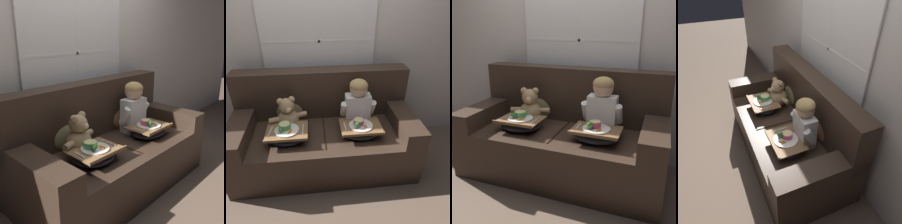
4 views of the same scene
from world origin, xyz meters
The scene contains 9 objects.
ground_plane centered at (0.00, 0.00, 0.00)m, with size 14.00×14.00×0.00m, color brown.
wall_back_with_window centered at (0.00, 0.56, 1.30)m, with size 8.00×0.08×2.60m.
couch centered at (0.00, 0.07, 0.36)m, with size 1.95×0.90×1.03m.
throw_pillow_behind_child centered at (0.38, 0.27, 0.64)m, with size 0.35×0.17×0.36m.
throw_pillow_behind_teddy centered at (-0.38, 0.27, 0.64)m, with size 0.36×0.18×0.38m.
child_figure centered at (0.38, 0.07, 0.76)m, with size 0.38×0.19×0.54m.
teddy_bear centered at (-0.37, 0.07, 0.63)m, with size 0.40×0.29×0.37m.
lap_tray_child centered at (0.37, -0.13, 0.53)m, with size 0.42×0.32×0.19m.
lap_tray_teddy centered at (-0.38, -0.13, 0.53)m, with size 0.41×0.33×0.18m.
Camera 2 is at (-0.06, -1.94, 1.88)m, focal length 35.00 mm.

